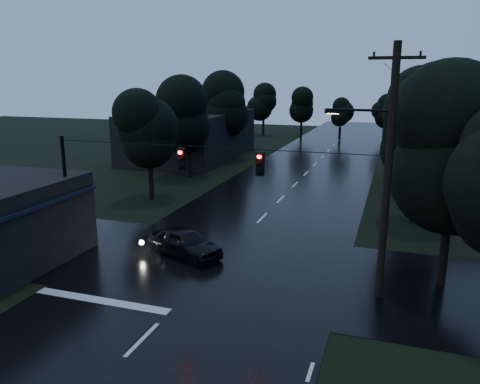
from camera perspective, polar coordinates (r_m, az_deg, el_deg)
The scene contains 16 objects.
main_road at distance 39.23m, azimuth 6.71°, elevation 0.85°, with size 12.00×120.00×0.02m, color black.
cross_street at distance 22.67m, azimuth -2.86°, elevation -8.81°, with size 60.00×9.00×0.02m, color black.
building_far_right at distance 42.46m, azimuth 26.83°, elevation 3.47°, with size 10.00×14.00×4.40m, color black.
building_far_left at distance 52.56m, azimuth -6.09°, elevation 6.90°, with size 10.00×16.00×5.00m, color black.
utility_pole_main at distance 18.80m, azimuth 17.33°, elevation 2.60°, with size 3.50×0.30×10.00m.
utility_pole_far at distance 35.81m, azimuth 19.36°, elevation 5.25°, with size 2.00×0.30×7.50m.
anchor_pole_left at distance 24.58m, azimuth -20.35°, elevation -0.51°, with size 0.18×0.18×6.00m, color black.
span_signals at distance 20.10m, azimuth -2.60°, elevation 3.86°, with size 15.00×0.37×1.12m.
tree_corner_near at distance 20.79m, azimuth 24.80°, elevation 5.03°, with size 4.48×4.48×9.44m.
tree_left_a at distance 34.05m, azimuth -11.09°, elevation 7.68°, with size 3.92×3.92×8.26m.
tree_left_b at distance 41.39m, azimuth -6.36°, elevation 9.40°, with size 4.20×4.20×8.85m.
tree_left_c at distance 50.81m, azimuth -2.21°, elevation 10.69°, with size 4.48×4.48×9.44m.
tree_right_a at distance 29.67m, azimuth 21.06°, elevation 6.89°, with size 4.20×4.20×8.85m.
tree_right_b at distance 37.63m, azimuth 21.59°, elevation 8.69°, with size 4.48×4.48×9.44m.
tree_right_c at distance 47.60m, azimuth 21.82°, elevation 9.99°, with size 4.76×4.76×10.03m.
car at distance 23.58m, azimuth -6.75°, elevation -6.12°, with size 1.69×4.19×1.43m, color black.
Camera 1 is at (7.68, -7.48, 8.69)m, focal length 35.00 mm.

